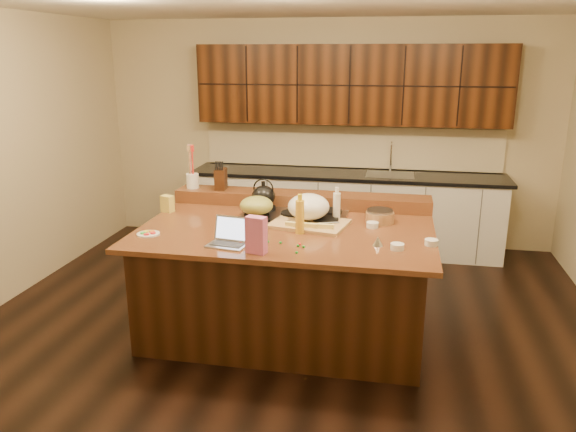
# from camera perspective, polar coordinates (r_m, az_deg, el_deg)

# --- Properties ---
(room) EXTENTS (5.52, 5.02, 2.72)m
(room) POSITION_cam_1_polar(r_m,az_deg,el_deg) (4.53, -0.12, 4.08)
(room) COLOR black
(room) RESTS_ON ground
(island) EXTENTS (2.40, 1.60, 0.92)m
(island) POSITION_cam_1_polar(r_m,az_deg,el_deg) (4.79, -0.11, -6.32)
(island) COLOR black
(island) RESTS_ON ground
(back_ledge) EXTENTS (2.40, 0.30, 0.12)m
(back_ledge) POSITION_cam_1_polar(r_m,az_deg,el_deg) (5.28, 1.34, 1.73)
(back_ledge) COLOR black
(back_ledge) RESTS_ON island
(cooktop) EXTENTS (0.92, 0.52, 0.05)m
(cooktop) POSITION_cam_1_polar(r_m,az_deg,el_deg) (4.92, 0.56, 0.08)
(cooktop) COLOR gray
(cooktop) RESTS_ON island
(back_counter) EXTENTS (3.70, 0.66, 2.40)m
(back_counter) POSITION_cam_1_polar(r_m,az_deg,el_deg) (6.72, 6.08, 4.83)
(back_counter) COLOR silver
(back_counter) RESTS_ON ground
(kettle) EXTENTS (0.27, 0.27, 0.19)m
(kettle) POSITION_cam_1_polar(r_m,az_deg,el_deg) (5.07, -2.51, 2.03)
(kettle) COLOR black
(kettle) RESTS_ON cooktop
(green_bowl) EXTENTS (0.36, 0.36, 0.16)m
(green_bowl) POSITION_cam_1_polar(r_m,az_deg,el_deg) (4.83, -3.23, 1.08)
(green_bowl) COLOR olive
(green_bowl) RESTS_ON cooktop
(laptop) EXTENTS (0.32, 0.27, 0.20)m
(laptop) POSITION_cam_1_polar(r_m,az_deg,el_deg) (4.23, -5.94, -2.17)
(laptop) COLOR #B7B7BC
(laptop) RESTS_ON island
(oil_bottle) EXTENTS (0.08, 0.08, 0.27)m
(oil_bottle) POSITION_cam_1_polar(r_m,az_deg,el_deg) (4.44, 1.21, -0.10)
(oil_bottle) COLOR yellow
(oil_bottle) RESTS_ON island
(vinegar_bottle) EXTENTS (0.08, 0.08, 0.25)m
(vinegar_bottle) POSITION_cam_1_polar(r_m,az_deg,el_deg) (4.77, 4.96, 0.88)
(vinegar_bottle) COLOR silver
(vinegar_bottle) RESTS_ON island
(wooden_tray) EXTENTS (0.68, 0.56, 0.25)m
(wooden_tray) POSITION_cam_1_polar(r_m,az_deg,el_deg) (4.72, 2.13, 0.56)
(wooden_tray) COLOR tan
(wooden_tray) RESTS_ON island
(ramekin_a) EXTENTS (0.12, 0.12, 0.04)m
(ramekin_a) POSITION_cam_1_polar(r_m,az_deg,el_deg) (4.18, 11.04, -3.07)
(ramekin_a) COLOR white
(ramekin_a) RESTS_ON island
(ramekin_b) EXTENTS (0.11, 0.11, 0.04)m
(ramekin_b) POSITION_cam_1_polar(r_m,az_deg,el_deg) (4.33, 14.36, -2.61)
(ramekin_b) COLOR white
(ramekin_b) RESTS_ON island
(ramekin_c) EXTENTS (0.13, 0.13, 0.04)m
(ramekin_c) POSITION_cam_1_polar(r_m,az_deg,el_deg) (4.67, 8.57, -0.89)
(ramekin_c) COLOR white
(ramekin_c) RESTS_ON island
(strainer_bowl) EXTENTS (0.30, 0.30, 0.09)m
(strainer_bowl) POSITION_cam_1_polar(r_m,az_deg,el_deg) (4.82, 9.31, -0.11)
(strainer_bowl) COLOR #996B3F
(strainer_bowl) RESTS_ON island
(kitchen_timer) EXTENTS (0.09, 0.09, 0.07)m
(kitchen_timer) POSITION_cam_1_polar(r_m,az_deg,el_deg) (4.24, 9.11, -2.54)
(kitchen_timer) COLOR silver
(kitchen_timer) RESTS_ON island
(pink_bag) EXTENTS (0.16, 0.11, 0.27)m
(pink_bag) POSITION_cam_1_polar(r_m,az_deg,el_deg) (4.01, -3.25, -1.94)
(pink_bag) COLOR #D7659B
(pink_bag) RESTS_ON island
(candy_plate) EXTENTS (0.22, 0.22, 0.01)m
(candy_plate) POSITION_cam_1_polar(r_m,az_deg,el_deg) (4.58, -14.00, -1.78)
(candy_plate) COLOR white
(candy_plate) RESTS_ON island
(package_box) EXTENTS (0.12, 0.10, 0.15)m
(package_box) POSITION_cam_1_polar(r_m,az_deg,el_deg) (5.18, -12.15, 1.23)
(package_box) COLOR #E8D252
(package_box) RESTS_ON island
(utensil_crock) EXTENTS (0.16, 0.16, 0.14)m
(utensil_crock) POSITION_cam_1_polar(r_m,az_deg,el_deg) (5.53, -9.66, 3.54)
(utensil_crock) COLOR white
(utensil_crock) RESTS_ON back_ledge
(knife_block) EXTENTS (0.12, 0.17, 0.20)m
(knife_block) POSITION_cam_1_polar(r_m,az_deg,el_deg) (5.43, -6.84, 3.74)
(knife_block) COLOR black
(knife_block) RESTS_ON back_ledge
(gumdrop_0) EXTENTS (0.02, 0.02, 0.02)m
(gumdrop_0) POSITION_cam_1_polar(r_m,az_deg,el_deg) (4.23, -2.51, -2.76)
(gumdrop_0) COLOR red
(gumdrop_0) RESTS_ON island
(gumdrop_1) EXTENTS (0.02, 0.02, 0.02)m
(gumdrop_1) POSITION_cam_1_polar(r_m,az_deg,el_deg) (4.23, -0.78, -2.73)
(gumdrop_1) COLOR #198C26
(gumdrop_1) RESTS_ON island
(gumdrop_2) EXTENTS (0.02, 0.02, 0.02)m
(gumdrop_2) POSITION_cam_1_polar(r_m,az_deg,el_deg) (4.23, -3.56, -2.76)
(gumdrop_2) COLOR red
(gumdrop_2) RESTS_ON island
(gumdrop_3) EXTENTS (0.02, 0.02, 0.02)m
(gumdrop_3) POSITION_cam_1_polar(r_m,az_deg,el_deg) (4.23, -4.12, -2.77)
(gumdrop_3) COLOR #198C26
(gumdrop_3) RESTS_ON island
(gumdrop_4) EXTENTS (0.02, 0.02, 0.02)m
(gumdrop_4) POSITION_cam_1_polar(r_m,az_deg,el_deg) (4.30, -4.43, -2.43)
(gumdrop_4) COLOR red
(gumdrop_4) RESTS_ON island
(gumdrop_5) EXTENTS (0.02, 0.02, 0.02)m
(gumdrop_5) POSITION_cam_1_polar(r_m,az_deg,el_deg) (4.03, 0.89, -3.73)
(gumdrop_5) COLOR #198C26
(gumdrop_5) RESTS_ON island
(gumdrop_6) EXTENTS (0.02, 0.02, 0.02)m
(gumdrop_6) POSITION_cam_1_polar(r_m,az_deg,el_deg) (4.20, 1.18, -2.86)
(gumdrop_6) COLOR red
(gumdrop_6) RESTS_ON island
(gumdrop_7) EXTENTS (0.02, 0.02, 0.02)m
(gumdrop_7) POSITION_cam_1_polar(r_m,az_deg,el_deg) (4.17, 1.03, -3.02)
(gumdrop_7) COLOR #198C26
(gumdrop_7) RESTS_ON island
(gumdrop_8) EXTENTS (0.02, 0.02, 0.02)m
(gumdrop_8) POSITION_cam_1_polar(r_m,az_deg,el_deg) (4.23, -4.82, -2.78)
(gumdrop_8) COLOR red
(gumdrop_8) RESTS_ON island
(gumdrop_9) EXTENTS (0.02, 0.02, 0.02)m
(gumdrop_9) POSITION_cam_1_polar(r_m,az_deg,el_deg) (4.15, 1.59, -3.13)
(gumdrop_9) COLOR #198C26
(gumdrop_9) RESTS_ON island
(gumdrop_10) EXTENTS (0.02, 0.02, 0.02)m
(gumdrop_10) POSITION_cam_1_polar(r_m,az_deg,el_deg) (4.22, -2.29, -2.78)
(gumdrop_10) COLOR red
(gumdrop_10) RESTS_ON island
(gumdrop_11) EXTENTS (0.02, 0.02, 0.02)m
(gumdrop_11) POSITION_cam_1_polar(r_m,az_deg,el_deg) (4.26, -2.06, -2.62)
(gumdrop_11) COLOR #198C26
(gumdrop_11) RESTS_ON island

